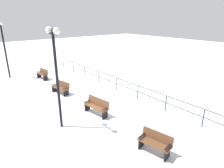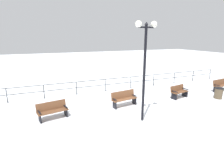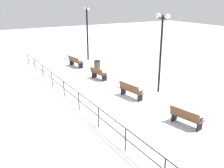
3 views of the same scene
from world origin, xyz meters
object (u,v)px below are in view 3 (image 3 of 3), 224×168
Objects in this scene: bench_fourth at (98,74)px; lamppost_far at (87,28)px; bench_second at (186,117)px; bench_fifth at (75,61)px; lamppost_middle at (162,38)px; trash_bin at (97,65)px; bench_third at (131,90)px.

lamppost_far is at bearing 60.30° from bench_fourth.
bench_fifth reaches higher than bench_second.
trash_bin is at bearing 97.95° from lamppost_middle.
lamppost_far is at bearing 69.92° from bench_third.
bench_second is at bearing -114.96° from lamppost_middle.
bench_second is at bearing -96.96° from bench_fifth.
bench_third is 8.43m from bench_fifth.
bench_fourth is 0.30× the size of lamppost_middle.
bench_second reaches higher than bench_fourth.
bench_third reaches higher than bench_fourth.
bench_fifth is at bearing 79.74° from bench_fourth.
bench_third is at bearing -101.71° from bench_fourth.
trash_bin is at bearing 71.22° from bench_third.
bench_second is at bearing -97.66° from lamppost_far.
lamppost_middle is 6.26× the size of trash_bin.
bench_fourth is 1.86× the size of trash_bin.
lamppost_far reaches higher than bench_third.
bench_third is at bearing 179.57° from lamppost_middle.
bench_fourth is 0.30× the size of lamppost_far.
bench_third is at bearing -100.48° from trash_bin.
lamppost_middle reaches higher than bench_fourth.
bench_third is 3.64m from lamppost_middle.
bench_fifth reaches higher than bench_fourth.
lamppost_middle is 1.00× the size of lamppost_far.
bench_third is (-0.20, 4.22, 0.04)m from bench_second.
bench_second is 5.51m from lamppost_middle.
bench_second is 12.64m from bench_fifth.
bench_fifth is at bearing 104.15° from lamppost_middle.
bench_third reaches higher than bench_second.
bench_second is at bearing -95.42° from trash_bin.
bench_second is 2.09× the size of trash_bin.
trash_bin is (1.20, -1.81, -0.10)m from bench_fifth.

